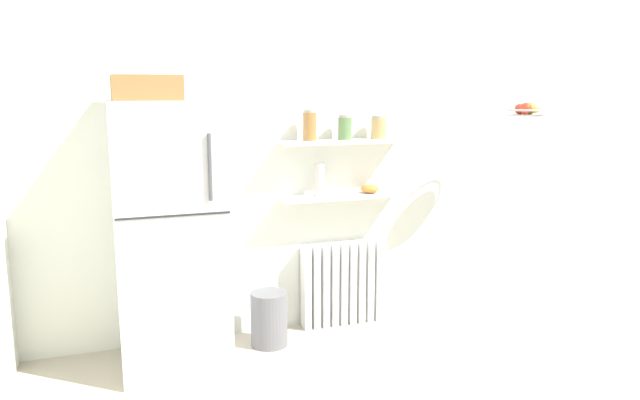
{
  "coord_description": "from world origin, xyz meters",
  "views": [
    {
      "loc": [
        -1.57,
        -2.24,
        1.79
      ],
      "look_at": [
        -0.21,
        1.6,
        1.05
      ],
      "focal_mm": 34.02,
      "sensor_mm": 36.0,
      "label": 1
    }
  ],
  "objects_px": {
    "storage_jar_0": "(310,126)",
    "shelf_bowl": "(370,189)",
    "trash_bin": "(269,319)",
    "storage_jar_1": "(345,128)",
    "vase": "(319,180)",
    "refrigerator": "(169,231)",
    "hanging_fruit_basket": "(526,110)",
    "storage_jar_2": "(379,127)",
    "radiator": "(342,284)"
  },
  "relations": [
    {
      "from": "vase",
      "to": "hanging_fruit_basket",
      "type": "height_order",
      "value": "hanging_fruit_basket"
    },
    {
      "from": "storage_jar_0",
      "to": "storage_jar_1",
      "type": "distance_m",
      "value": 0.27
    },
    {
      "from": "storage_jar_0",
      "to": "hanging_fruit_basket",
      "type": "height_order",
      "value": "hanging_fruit_basket"
    },
    {
      "from": "storage_jar_2",
      "to": "shelf_bowl",
      "type": "bearing_deg",
      "value": 180.0
    },
    {
      "from": "vase",
      "to": "trash_bin",
      "type": "xyz_separation_m",
      "value": [
        -0.44,
        -0.17,
        -0.95
      ]
    },
    {
      "from": "refrigerator",
      "to": "storage_jar_0",
      "type": "xyz_separation_m",
      "value": [
        1.03,
        0.23,
        0.64
      ]
    },
    {
      "from": "radiator",
      "to": "storage_jar_2",
      "type": "xyz_separation_m",
      "value": [
        0.27,
        -0.03,
        1.2
      ]
    },
    {
      "from": "vase",
      "to": "trash_bin",
      "type": "relative_size",
      "value": 0.63
    },
    {
      "from": "hanging_fruit_basket",
      "to": "shelf_bowl",
      "type": "bearing_deg",
      "value": 158.77
    },
    {
      "from": "vase",
      "to": "hanging_fruit_basket",
      "type": "bearing_deg",
      "value": -15.69
    },
    {
      "from": "vase",
      "to": "shelf_bowl",
      "type": "relative_size",
      "value": 1.73
    },
    {
      "from": "refrigerator",
      "to": "storage_jar_1",
      "type": "height_order",
      "value": "refrigerator"
    },
    {
      "from": "radiator",
      "to": "hanging_fruit_basket",
      "type": "height_order",
      "value": "hanging_fruit_basket"
    },
    {
      "from": "refrigerator",
      "to": "storage_jar_0",
      "type": "height_order",
      "value": "refrigerator"
    },
    {
      "from": "storage_jar_1",
      "to": "shelf_bowl",
      "type": "xyz_separation_m",
      "value": [
        0.21,
        0.0,
        -0.46
      ]
    },
    {
      "from": "radiator",
      "to": "storage_jar_2",
      "type": "relative_size",
      "value": 3.72
    },
    {
      "from": "radiator",
      "to": "trash_bin",
      "type": "bearing_deg",
      "value": -162.47
    },
    {
      "from": "refrigerator",
      "to": "shelf_bowl",
      "type": "relative_size",
      "value": 13.4
    },
    {
      "from": "refrigerator",
      "to": "hanging_fruit_basket",
      "type": "bearing_deg",
      "value": -4.08
    },
    {
      "from": "hanging_fruit_basket",
      "to": "radiator",
      "type": "bearing_deg",
      "value": 160.78
    },
    {
      "from": "shelf_bowl",
      "to": "storage_jar_0",
      "type": "bearing_deg",
      "value": 180.0
    },
    {
      "from": "shelf_bowl",
      "to": "hanging_fruit_basket",
      "type": "bearing_deg",
      "value": -21.23
    },
    {
      "from": "refrigerator",
      "to": "storage_jar_0",
      "type": "relative_size",
      "value": 8.53
    },
    {
      "from": "refrigerator",
      "to": "vase",
      "type": "relative_size",
      "value": 7.73
    },
    {
      "from": "trash_bin",
      "to": "storage_jar_2",
      "type": "bearing_deg",
      "value": 10.67
    },
    {
      "from": "shelf_bowl",
      "to": "trash_bin",
      "type": "bearing_deg",
      "value": -168.54
    },
    {
      "from": "refrigerator",
      "to": "hanging_fruit_basket",
      "type": "relative_size",
      "value": 5.53
    },
    {
      "from": "storage_jar_0",
      "to": "trash_bin",
      "type": "relative_size",
      "value": 0.57
    },
    {
      "from": "storage_jar_1",
      "to": "storage_jar_0",
      "type": "bearing_deg",
      "value": 180.0
    },
    {
      "from": "radiator",
      "to": "storage_jar_1",
      "type": "relative_size",
      "value": 3.54
    },
    {
      "from": "hanging_fruit_basket",
      "to": "storage_jar_0",
      "type": "bearing_deg",
      "value": 165.03
    },
    {
      "from": "radiator",
      "to": "trash_bin",
      "type": "height_order",
      "value": "radiator"
    },
    {
      "from": "refrigerator",
      "to": "vase",
      "type": "height_order",
      "value": "refrigerator"
    },
    {
      "from": "refrigerator",
      "to": "hanging_fruit_basket",
      "type": "distance_m",
      "value": 2.68
    },
    {
      "from": "hanging_fruit_basket",
      "to": "vase",
      "type": "bearing_deg",
      "value": 164.31
    },
    {
      "from": "refrigerator",
      "to": "radiator",
      "type": "relative_size",
      "value": 2.93
    },
    {
      "from": "radiator",
      "to": "trash_bin",
      "type": "distance_m",
      "value": 0.68
    },
    {
      "from": "storage_jar_0",
      "to": "shelf_bowl",
      "type": "bearing_deg",
      "value": 0.0
    },
    {
      "from": "radiator",
      "to": "storage_jar_0",
      "type": "relative_size",
      "value": 2.91
    },
    {
      "from": "storage_jar_2",
      "to": "hanging_fruit_basket",
      "type": "height_order",
      "value": "hanging_fruit_basket"
    },
    {
      "from": "storage_jar_1",
      "to": "vase",
      "type": "distance_m",
      "value": 0.42
    },
    {
      "from": "trash_bin",
      "to": "storage_jar_1",
      "type": "bearing_deg",
      "value": 15.04
    },
    {
      "from": "refrigerator",
      "to": "storage_jar_2",
      "type": "xyz_separation_m",
      "value": [
        1.58,
        0.23,
        0.62
      ]
    },
    {
      "from": "storage_jar_1",
      "to": "hanging_fruit_basket",
      "type": "height_order",
      "value": "hanging_fruit_basket"
    },
    {
      "from": "vase",
      "to": "refrigerator",
      "type": "bearing_deg",
      "value": -168.4
    },
    {
      "from": "storage_jar_1",
      "to": "vase",
      "type": "relative_size",
      "value": 0.75
    },
    {
      "from": "trash_bin",
      "to": "storage_jar_0",
      "type": "bearing_deg",
      "value": 25.1
    },
    {
      "from": "shelf_bowl",
      "to": "storage_jar_2",
      "type": "bearing_deg",
      "value": 0.0
    },
    {
      "from": "refrigerator",
      "to": "vase",
      "type": "bearing_deg",
      "value": 11.6
    },
    {
      "from": "storage_jar_0",
      "to": "vase",
      "type": "distance_m",
      "value": 0.4
    }
  ]
}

